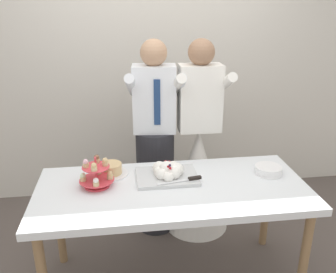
{
  "coord_description": "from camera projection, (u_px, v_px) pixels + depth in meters",
  "views": [
    {
      "loc": [
        -0.32,
        -2.1,
        1.94
      ],
      "look_at": [
        -0.01,
        0.15,
        1.07
      ],
      "focal_mm": 38.78,
      "sensor_mm": 36.0,
      "label": 1
    }
  ],
  "objects": [
    {
      "name": "main_cake_tray",
      "position": [
        168.0,
        172.0,
        2.5
      ],
      "size": [
        0.43,
        0.31,
        0.13
      ],
      "color": "silver",
      "rests_on": "dessert_table"
    },
    {
      "name": "person_groom",
      "position": [
        155.0,
        150.0,
        3.05
      ],
      "size": [
        0.5,
        0.53,
        1.66
      ],
      "color": "#232328",
      "rests_on": "ground_plane"
    },
    {
      "name": "person_bride",
      "position": [
        198.0,
        166.0,
        3.13
      ],
      "size": [
        0.56,
        0.56,
        1.66
      ],
      "color": "white",
      "rests_on": "ground_plane"
    },
    {
      "name": "plate_stack",
      "position": [
        268.0,
        170.0,
        2.57
      ],
      "size": [
        0.19,
        0.19,
        0.05
      ],
      "color": "white",
      "rests_on": "dessert_table"
    },
    {
      "name": "dessert_table",
      "position": [
        173.0,
        196.0,
        2.43
      ],
      "size": [
        1.8,
        0.8,
        0.78
      ],
      "color": "silver",
      "rests_on": "ground_plane"
    },
    {
      "name": "round_cake",
      "position": [
        111.0,
        170.0,
        2.56
      ],
      "size": [
        0.24,
        0.24,
        0.08
      ],
      "color": "white",
      "rests_on": "dessert_table"
    },
    {
      "name": "cupcake_stand",
      "position": [
        96.0,
        175.0,
        2.38
      ],
      "size": [
        0.23,
        0.23,
        0.21
      ],
      "color": "#D83F4C",
      "rests_on": "dessert_table"
    },
    {
      "name": "rear_wall",
      "position": [
        151.0,
        53.0,
        3.49
      ],
      "size": [
        5.2,
        0.1,
        2.9
      ],
      "primitive_type": "cube",
      "color": "beige",
      "rests_on": "ground_plane"
    }
  ]
}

